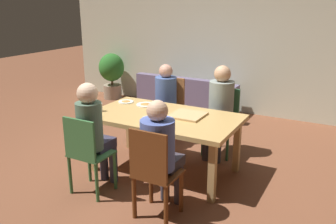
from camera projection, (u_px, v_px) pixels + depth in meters
The scene contains 19 objects.
ground_plane at pixel (164, 170), 4.68m from camera, with size 20.00×20.00×0.00m, color brown.
back_wall at pixel (241, 42), 6.78m from camera, with size 7.67×0.12×2.73m, color beige.
dining_table at pixel (164, 121), 4.48m from camera, with size 1.85×1.05×0.75m.
chair_0 at pixel (86, 151), 3.95m from camera, with size 0.43×0.38×0.92m.
person_0 at pixel (93, 128), 4.00m from camera, with size 0.29×0.49×1.28m.
chair_1 at pixel (223, 117), 5.12m from camera, with size 0.42×0.42×0.93m.
person_1 at pixel (220, 104), 4.93m from camera, with size 0.34×0.52×1.28m.
chair_2 at pixel (154, 172), 3.50m from camera, with size 0.43×0.39×0.97m.
person_2 at pixel (160, 148), 3.55m from camera, with size 0.34×0.52×1.22m.
chair_3 at pixel (169, 105), 5.55m from camera, with size 0.46×0.40×0.98m.
person_3 at pixel (164, 98), 5.38m from camera, with size 0.32×0.50×1.21m.
pizza_box_0 at pixel (188, 115), 4.42m from camera, with size 0.39×0.39×0.03m.
plate_0 at pixel (126, 101), 5.02m from camera, with size 0.21×0.21×0.03m.
plate_1 at pixel (146, 104), 4.88m from camera, with size 0.26×0.26×0.03m.
plate_2 at pixel (150, 118), 4.32m from camera, with size 0.21×0.21×0.01m.
drinking_glass_0 at pixel (100, 107), 4.60m from camera, with size 0.06×0.06×0.11m, color silver.
drinking_glass_1 at pixel (152, 120), 4.07m from camera, with size 0.08×0.08×0.14m, color #DBC861.
couch at pixel (187, 100), 6.94m from camera, with size 1.81×0.82×0.76m.
potted_plant at pixel (112, 72), 7.93m from camera, with size 0.55×0.55×1.00m.
Camera 1 is at (2.05, -3.71, 2.12)m, focal length 38.52 mm.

